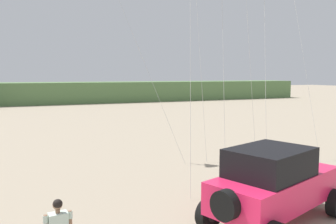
{
  "coord_description": "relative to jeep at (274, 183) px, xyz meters",
  "views": [
    {
      "loc": [
        -3.57,
        -4.74,
        4.32
      ],
      "look_at": [
        0.06,
        4.08,
        3.3
      ],
      "focal_mm": 37.61,
      "sensor_mm": 36.0,
      "label": 1
    }
  ],
  "objects": [
    {
      "name": "dune_ridge",
      "position": [
        -5.27,
        47.53,
        0.37
      ],
      "size": [
        90.0,
        6.78,
        3.14
      ],
      "primitive_type": "cube",
      "color": "#567A47",
      "rests_on": "ground_plane"
    },
    {
      "name": "jeep",
      "position": [
        0.0,
        0.0,
        0.0
      ],
      "size": [
        5.0,
        3.7,
        2.26
      ],
      "color": "#EA2151",
      "rests_on": "ground_plane"
    }
  ]
}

